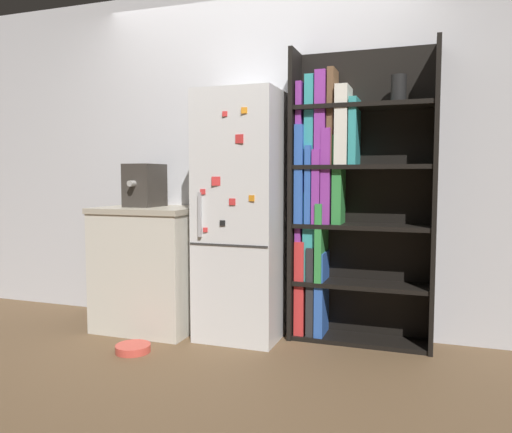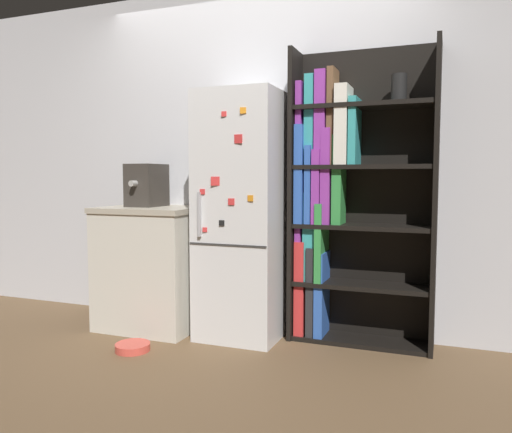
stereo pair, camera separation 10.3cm
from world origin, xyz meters
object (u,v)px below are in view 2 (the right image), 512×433
Objects in this scene: pet_bowl at (133,347)px; espresso_machine at (147,185)px; bookshelf at (342,198)px; refrigerator at (243,216)px.

espresso_machine is at bearing 112.84° from pet_bowl.
pet_bowl is at bearing -149.53° from bookshelf.
bookshelf is at bearing 13.19° from refrigerator.
bookshelf is 1.48m from espresso_machine.
refrigerator is 0.71m from bookshelf.
refrigerator is 4.86× the size of espresso_machine.
pet_bowl is at bearing -134.57° from refrigerator.
espresso_machine reaches higher than pet_bowl.
pet_bowl is (-1.24, -0.73, -0.97)m from bookshelf.
espresso_machine is (-0.80, -0.01, 0.21)m from refrigerator.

